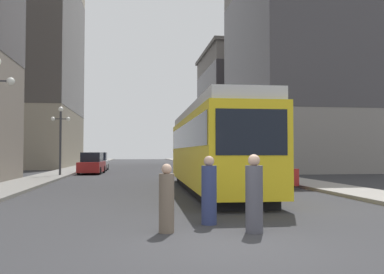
{
  "coord_description": "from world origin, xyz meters",
  "views": [
    {
      "loc": [
        -1.86,
        -7.95,
        1.84
      ],
      "look_at": [
        0.55,
        8.67,
        2.47
      ],
      "focal_mm": 38.03,
      "sensor_mm": 36.0,
      "label": 1
    }
  ],
  "objects": [
    {
      "name": "building_right_corner",
      "position": [
        16.75,
        53.54,
        8.99
      ],
      "size": [
        15.73,
        17.04,
        17.52
      ],
      "color": "slate",
      "rests_on": "ground"
    },
    {
      "name": "building_left_corner",
      "position": [
        -15.4,
        44.68,
        14.41
      ],
      "size": [
        13.01,
        19.72,
        27.96
      ],
      "color": "gray",
      "rests_on": "ground"
    },
    {
      "name": "streetcar",
      "position": [
        1.84,
        11.06,
        2.1
      ],
      "size": [
        2.97,
        14.7,
        3.89
      ],
      "rotation": [
        0.0,
        0.0,
        -0.02
      ],
      "color": "black",
      "rests_on": "ground"
    },
    {
      "name": "pedestrian_crossing_near",
      "position": [
        0.9,
        1.11,
        0.83
      ],
      "size": [
        0.4,
        0.4,
        1.79
      ],
      "rotation": [
        0.0,
        0.0,
        5.98
      ],
      "color": "#4C4C56",
      "rests_on": "ground"
    },
    {
      "name": "parked_car_right_far",
      "position": [
        5.32,
        13.36,
        0.84
      ],
      "size": [
        1.92,
        4.71,
        1.82
      ],
      "rotation": [
        0.0,
        0.0,
        3.13
      ],
      "color": "black",
      "rests_on": "ground"
    },
    {
      "name": "transit_bus",
      "position": [
        4.87,
        23.45,
        1.95
      ],
      "size": [
        2.63,
        12.24,
        3.45
      ],
      "rotation": [
        0.0,
        0.0,
        -0.0
      ],
      "color": "black",
      "rests_on": "ground"
    },
    {
      "name": "ground_plane",
      "position": [
        0.0,
        0.0,
        0.0
      ],
      "size": [
        200.0,
        200.0,
        0.0
      ],
      "primitive_type": "plane",
      "color": "#303033"
    },
    {
      "name": "pedestrian_on_sidewalk",
      "position": [
        -1.1,
        1.38,
        0.73
      ],
      "size": [
        0.35,
        0.35,
        1.57
      ],
      "rotation": [
        0.0,
        0.0,
        4.7
      ],
      "color": "#6B5B4C",
      "rests_on": "ground"
    },
    {
      "name": "parked_car_left_mid",
      "position": [
        -5.32,
        34.03,
        0.84
      ],
      "size": [
        1.94,
        5.01,
        1.82
      ],
      "rotation": [
        0.0,
        0.0,
        0.01
      ],
      "color": "black",
      "rests_on": "ground"
    },
    {
      "name": "parked_car_left_near",
      "position": [
        -5.32,
        27.56,
        0.84
      ],
      "size": [
        2.06,
        4.57,
        1.82
      ],
      "rotation": [
        0.0,
        0.0,
        -0.05
      ],
      "color": "black",
      "rests_on": "ground"
    },
    {
      "name": "building_right_midblock",
      "position": [
        15.75,
        32.06,
        11.79
      ],
      "size": [
        13.73,
        17.25,
        22.91
      ],
      "color": "gray",
      "rests_on": "ground"
    },
    {
      "name": "pedestrian_crossing_far",
      "position": [
        0.06,
        2.29,
        0.81
      ],
      "size": [
        0.39,
        0.39,
        1.74
      ],
      "rotation": [
        0.0,
        0.0,
        4.75
      ],
      "color": "navy",
      "rests_on": "ground"
    },
    {
      "name": "lamp_post_left_far",
      "position": [
        -7.22,
        23.37,
        3.52
      ],
      "size": [
        1.41,
        0.36,
        5.08
      ],
      "color": "#333338",
      "rests_on": "sidewalk_left"
    },
    {
      "name": "sidewalk_left",
      "position": [
        -7.91,
        40.0,
        0.07
      ],
      "size": [
        2.56,
        120.0,
        0.15
      ],
      "primitive_type": "cube",
      "color": "gray",
      "rests_on": "ground"
    },
    {
      "name": "sidewalk_right",
      "position": [
        7.91,
        40.0,
        0.07
      ],
      "size": [
        2.56,
        120.0,
        0.15
      ],
      "primitive_type": "cube",
      "color": "gray",
      "rests_on": "ground"
    }
  ]
}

